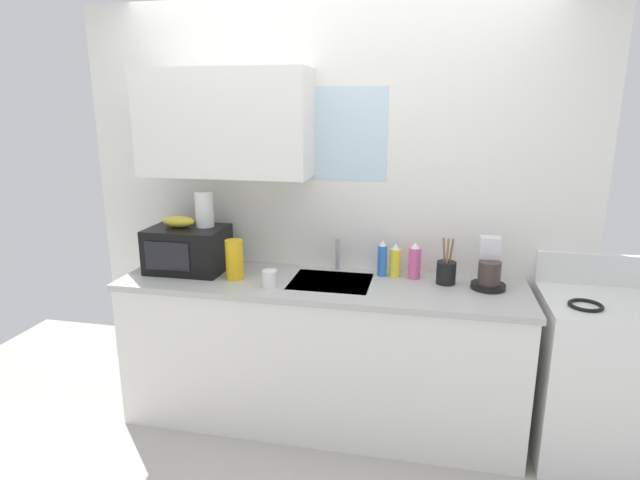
{
  "coord_description": "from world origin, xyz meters",
  "views": [
    {
      "loc": [
        0.6,
        -2.81,
        1.9
      ],
      "look_at": [
        0.0,
        0.0,
        1.15
      ],
      "focal_mm": 29.37,
      "sensor_mm": 36.0,
      "label": 1
    }
  ],
  "objects": [
    {
      "name": "microwave",
      "position": [
        -0.84,
        0.05,
        1.04
      ],
      "size": [
        0.46,
        0.35,
        0.27
      ],
      "color": "black",
      "rests_on": "counter_unit"
    },
    {
      "name": "coffee_maker",
      "position": [
        0.94,
        0.11,
        1.0
      ],
      "size": [
        0.19,
        0.21,
        0.28
      ],
      "color": "black",
      "rests_on": "counter_unit"
    },
    {
      "name": "paper_towel_roll",
      "position": [
        -0.74,
        0.1,
        1.28
      ],
      "size": [
        0.11,
        0.11,
        0.22
      ],
      "primitive_type": "cylinder",
      "color": "white",
      "rests_on": "microwave"
    },
    {
      "name": "cereal_canister",
      "position": [
        -0.5,
        -0.05,
        1.02
      ],
      "size": [
        0.1,
        0.1,
        0.23
      ],
      "primitive_type": "cylinder",
      "color": "gold",
      "rests_on": "counter_unit"
    },
    {
      "name": "stove_range",
      "position": [
        1.52,
        0.0,
        0.46
      ],
      "size": [
        0.6,
        0.6,
        1.08
      ],
      "color": "white",
      "rests_on": "ground"
    },
    {
      "name": "utensil_crock",
      "position": [
        0.71,
        0.12,
        0.97
      ],
      "size": [
        0.11,
        0.11,
        0.27
      ],
      "color": "black",
      "rests_on": "counter_unit"
    },
    {
      "name": "dish_soap_bottle_blue",
      "position": [
        0.34,
        0.19,
        1.0
      ],
      "size": [
        0.06,
        0.06,
        0.22
      ],
      "color": "blue",
      "rests_on": "counter_unit"
    },
    {
      "name": "counter_unit",
      "position": [
        0.0,
        0.0,
        0.46
      ],
      "size": [
        2.35,
        0.63,
        0.9
      ],
      "color": "white",
      "rests_on": "ground"
    },
    {
      "name": "mug_white",
      "position": [
        -0.26,
        -0.14,
        0.95
      ],
      "size": [
        0.08,
        0.08,
        0.09
      ],
      "primitive_type": "cylinder",
      "color": "white",
      "rests_on": "counter_unit"
    },
    {
      "name": "dish_soap_bottle_pink",
      "position": [
        0.53,
        0.18,
        1.0
      ],
      "size": [
        0.07,
        0.07,
        0.22
      ],
      "color": "#E55999",
      "rests_on": "counter_unit"
    },
    {
      "name": "kitchen_wall_assembly",
      "position": [
        -0.12,
        0.31,
        1.36
      ],
      "size": [
        3.12,
        0.42,
        2.5
      ],
      "color": "white",
      "rests_on": "ground"
    },
    {
      "name": "banana_bunch",
      "position": [
        -0.89,
        0.05,
        1.2
      ],
      "size": [
        0.2,
        0.11,
        0.07
      ],
      "primitive_type": "ellipsoid",
      "color": "gold",
      "rests_on": "microwave"
    },
    {
      "name": "sink_faucet",
      "position": [
        0.06,
        0.24,
        1.0
      ],
      "size": [
        0.03,
        0.03,
        0.21
      ],
      "primitive_type": "cylinder",
      "color": "#B2B5BA",
      "rests_on": "counter_unit"
    },
    {
      "name": "dish_soap_bottle_yellow",
      "position": [
        0.42,
        0.19,
        1.0
      ],
      "size": [
        0.06,
        0.06,
        0.2
      ],
      "color": "yellow",
      "rests_on": "counter_unit"
    }
  ]
}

